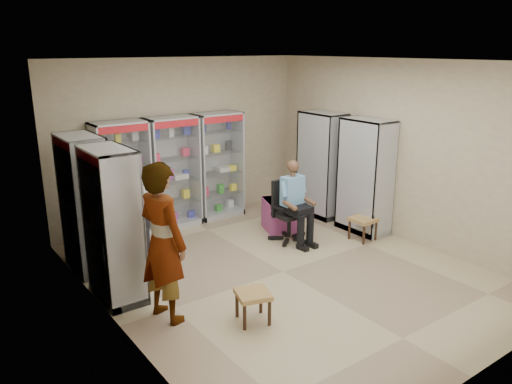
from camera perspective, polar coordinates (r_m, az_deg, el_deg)
floor at (r=7.42m, az=3.12°, el=-9.09°), size 6.00×6.00×0.00m
room_shell at (r=6.81m, az=3.38°, el=6.03°), size 5.02×6.02×3.01m
cabinet_back_left at (r=8.72m, az=-15.03°, el=1.26°), size 0.90×0.50×2.00m
cabinet_back_mid at (r=9.09m, az=-9.46°, el=2.21°), size 0.90×0.50×2.00m
cabinet_back_right at (r=9.53m, az=-4.37°, el=3.05°), size 0.90×0.50×2.00m
cabinet_right_far at (r=9.64m, az=7.51°, el=3.10°), size 0.90×0.50×2.00m
cabinet_right_near at (r=8.90m, az=12.37°, el=1.75°), size 0.90×0.50×2.00m
cabinet_left_far at (r=7.59m, az=-18.96°, el=-1.32°), size 0.90×0.50×2.00m
cabinet_left_near at (r=6.59m, az=-16.02°, el=-3.70°), size 0.90×0.50×2.00m
wooden_chair at (r=8.14m, az=-14.49°, el=-3.69°), size 0.42×0.42×0.94m
seated_customer at (r=8.03m, az=-14.46°, el=-2.45°), size 0.44×0.60×1.34m
office_chair at (r=8.40m, az=3.83°, el=-2.20°), size 0.58×0.58×1.04m
seated_shopkeeper at (r=8.32m, az=4.07°, el=-1.37°), size 0.44×0.61×1.32m
pink_trunk at (r=8.97m, az=2.91°, el=-2.57°), size 0.74×0.73×0.56m
tea_glass at (r=8.85m, az=2.80°, el=-0.55°), size 0.07×0.07×0.11m
woven_stool_a at (r=8.71m, az=12.09°, el=-4.12°), size 0.41×0.41×0.39m
woven_stool_b at (r=6.12m, az=-0.34°, el=-12.96°), size 0.48×0.48×0.38m
standing_man at (r=5.96m, az=-10.60°, el=-5.71°), size 0.61×0.80×1.95m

